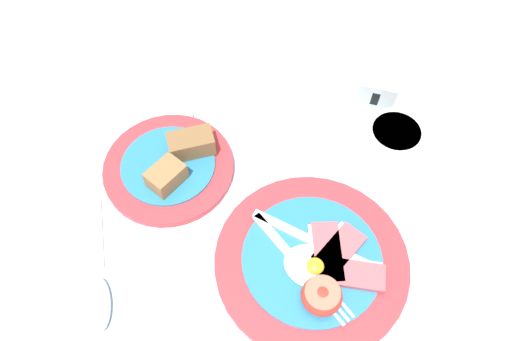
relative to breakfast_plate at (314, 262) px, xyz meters
name	(u,v)px	position (x,y,z in m)	size (l,w,h in m)	color
ground_plane	(250,237)	(-0.10, 0.00, -0.01)	(3.00, 3.00, 0.00)	#A3BCD1
breakfast_plate	(314,262)	(0.00, 0.00, 0.00)	(0.26, 0.26, 0.04)	red
bread_plate	(171,165)	(-0.25, 0.05, 0.00)	(0.19, 0.19, 0.05)	red
sugar_cup	(393,141)	(0.04, 0.22, 0.02)	(0.09, 0.09, 0.06)	white
number_card	(376,94)	(-0.01, 0.29, 0.03)	(0.07, 0.05, 0.07)	white
teaspoon_by_saucer	(189,116)	(-0.27, 0.15, -0.01)	(0.03, 0.19, 0.01)	silver
teaspoon_near_cup	(100,284)	(-0.24, -0.14, -0.01)	(0.13, 0.17, 0.01)	silver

